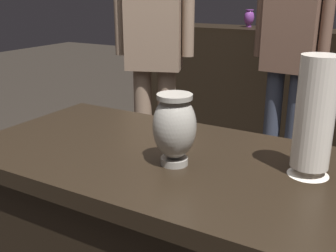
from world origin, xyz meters
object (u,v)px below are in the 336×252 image
object	(u,v)px
visitor_center_back	(290,48)
visitor_near_left	(154,42)
vase_tall_behind	(314,118)
shelf_vase_left	(249,17)
vase_centerpiece	(175,127)
shelf_vase_center	(315,21)

from	to	relation	value
visitor_center_back	visitor_near_left	size ratio (longest dim) A/B	0.96
vase_tall_behind	shelf_vase_left	bearing A→B (deg)	113.27
vase_tall_behind	visitor_near_left	distance (m)	1.49
vase_centerpiece	shelf_vase_center	bearing A→B (deg)	91.80
vase_tall_behind	shelf_vase_center	bearing A→B (deg)	101.07
vase_centerpiece	shelf_vase_center	size ratio (longest dim) A/B	1.68
visitor_near_left	visitor_center_back	bearing A→B (deg)	-162.67
shelf_vase_center	visitor_near_left	world-z (taller)	visitor_near_left
shelf_vase_left	visitor_near_left	xyz separation A→B (m)	(-0.17, -1.16, -0.08)
shelf_vase_left	vase_centerpiece	bearing A→B (deg)	-75.52
vase_centerpiece	visitor_near_left	bearing A→B (deg)	124.15
shelf_vase_left	visitor_near_left	distance (m)	1.18
vase_centerpiece	visitor_near_left	size ratio (longest dim) A/B	0.12
shelf_vase_center	visitor_center_back	size ratio (longest dim) A/B	0.08
vase_centerpiece	shelf_vase_center	world-z (taller)	shelf_vase_center
shelf_vase_left	shelf_vase_center	size ratio (longest dim) A/B	1.12
shelf_vase_center	visitor_center_back	world-z (taller)	visitor_center_back
shelf_vase_center	shelf_vase_left	bearing A→B (deg)	173.29
vase_tall_behind	shelf_vase_left	size ratio (longest dim) A/B	2.34
vase_centerpiece	shelf_vase_left	bearing A→B (deg)	104.48
shelf_vase_left	shelf_vase_center	xyz separation A→B (m)	(0.52, -0.06, -0.01)
shelf_vase_left	shelf_vase_center	bearing A→B (deg)	-6.71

